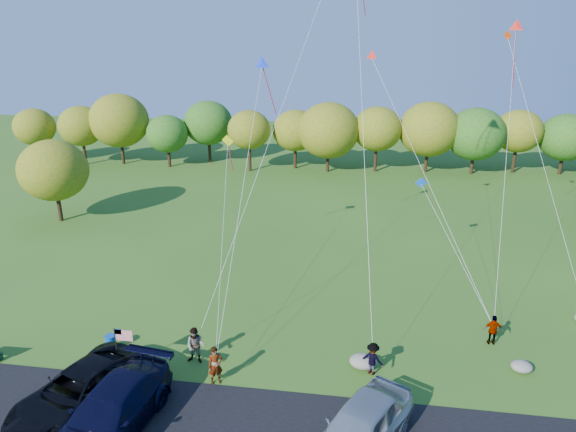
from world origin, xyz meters
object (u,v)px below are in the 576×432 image
minivan_dark (80,390)px  flyer_a (215,366)px  flyer_b (195,345)px  trash_barrel (111,342)px  minivan_navy (110,413)px  minivan_silver (360,428)px  flyer_d (493,330)px  flyer_c (373,359)px

minivan_dark → flyer_a: (5.23, 2.49, -0.00)m
flyer_b → trash_barrel: flyer_b is taller
minivan_navy → minivan_silver: 9.86m
minivan_navy → trash_barrel: (-2.76, 5.43, -0.62)m
flyer_d → trash_barrel: bearing=9.6°
flyer_a → flyer_b: (-1.39, 1.39, 0.00)m
flyer_c → minivan_silver: bearing=108.2°
minivan_dark → minivan_navy: bearing=-11.7°
minivan_dark → flyer_c: size_ratio=3.88×
trash_barrel → minivan_silver: bearing=-21.0°
minivan_navy → flyer_a: bearing=56.2°
minivan_dark → trash_barrel: 4.38m
flyer_a → flyer_c: (7.10, 1.74, -0.12)m
minivan_dark → flyer_d: minivan_dark is taller
flyer_a → trash_barrel: 6.30m
minivan_silver → flyer_d: (6.66, 8.14, -0.21)m
minivan_silver → minivan_dark: bearing=-154.0°
flyer_c → trash_barrel: flyer_c is taller
minivan_silver → flyer_d: 10.52m
minivan_dark → flyer_c: (12.33, 4.23, -0.12)m
minivan_navy → minivan_silver: bearing=11.4°
minivan_navy → flyer_a: 4.89m
minivan_navy → flyer_c: minivan_navy is taller
minivan_navy → flyer_c: 11.67m
flyer_d → trash_barrel: size_ratio=2.08×
flyer_d → minivan_dark: bearing=22.2°
flyer_d → trash_barrel: 19.54m
flyer_b → flyer_c: bearing=5.2°
flyer_b → trash_barrel: 4.67m
minivan_dark → minivan_navy: size_ratio=0.96×
minivan_dark → flyer_a: flyer_a is taller
minivan_silver → trash_barrel: 13.51m
minivan_silver → flyer_b: minivan_silver is taller
flyer_a → flyer_c: size_ratio=1.15×
minivan_dark → flyer_d: 19.97m
minivan_silver → flyer_a: 7.26m
minivan_navy → flyer_d: (16.50, 8.74, -0.19)m
flyer_a → flyer_d: 14.19m
flyer_a → flyer_b: same height
minivan_dark → flyer_b: flyer_b is taller
flyer_b → flyer_d: (14.63, 3.70, -0.11)m
minivan_dark → flyer_b: 5.46m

